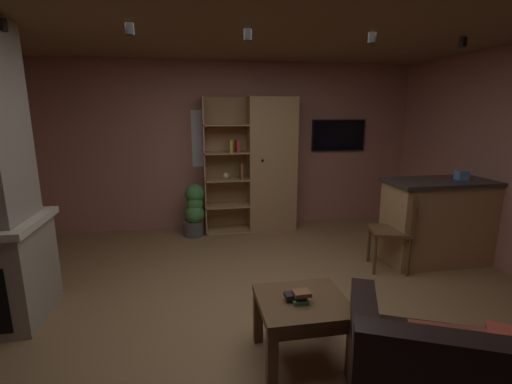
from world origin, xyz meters
The scene contains 19 objects.
floor centered at (0.00, 0.00, -0.01)m, with size 5.77×5.31×0.02m, color olive.
wall_back centered at (0.00, 2.68, 1.26)m, with size 5.89×0.06×2.51m, color #AD7060.
ceiling centered at (0.00, 0.00, 2.52)m, with size 5.77×5.31×0.02m, color brown.
window_pane_back centered at (-0.22, 2.65, 1.39)m, with size 0.73×0.01×0.85m, color white.
bookshelf_cabinet centered at (0.50, 2.41, 0.99)m, with size 1.38×0.41×2.00m.
kitchen_bar_counter centered at (2.43, 0.81, 0.51)m, with size 1.56×0.62×1.01m.
tissue_box centered at (2.52, 0.78, 1.07)m, with size 0.12×0.12×0.11m, color #598CBF.
coffee_table centered at (0.16, -0.63, 0.38)m, with size 0.64×0.60×0.48m.
table_book_0 centered at (0.13, -0.67, 0.49)m, with size 0.10×0.09×0.03m, color #387247.
table_book_1 centered at (0.09, -0.63, 0.52)m, with size 0.13×0.08×0.03m, color black.
table_book_2 centered at (0.14, -0.66, 0.55)m, with size 0.12×0.10×0.03m, color brown.
dining_chair centered at (1.69, 0.68, 0.53)m, with size 0.52×0.52×0.92m.
potted_floor_plant centered at (-0.59, 2.26, 0.39)m, with size 0.33×0.34×0.77m.
wall_mounted_tv centered at (1.73, 2.62, 1.42)m, with size 0.87×0.06×0.49m.
track_light_spot_0 centered at (-1.97, 0.35, 2.44)m, with size 0.07×0.07×0.09m, color black.
track_light_spot_1 centered at (-1.04, 0.34, 2.44)m, with size 0.07×0.07×0.09m, color black.
track_light_spot_2 centered at (-0.07, 0.39, 2.44)m, with size 0.07×0.07×0.09m, color black.
track_light_spot_3 centered at (1.05, 0.33, 2.44)m, with size 0.07×0.07×0.09m, color black.
track_light_spot_4 centered at (2.01, 0.38, 2.44)m, with size 0.07×0.07×0.09m, color black.
Camera 1 is at (-0.58, -2.89, 1.81)m, focal length 25.30 mm.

